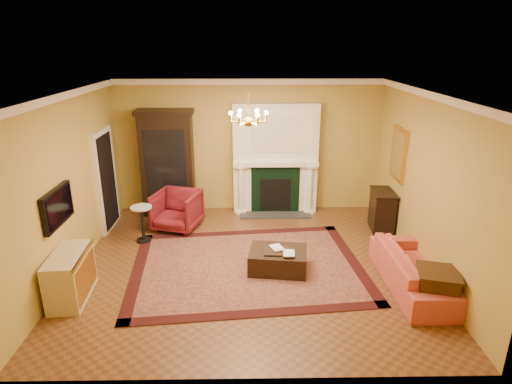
{
  "coord_description": "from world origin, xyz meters",
  "views": [
    {
      "loc": [
        0.01,
        -6.77,
        3.75
      ],
      "look_at": [
        0.12,
        0.3,
        1.26
      ],
      "focal_mm": 30.0,
      "sensor_mm": 36.0,
      "label": 1
    }
  ],
  "objects_px": {
    "console_table": "(382,211)",
    "china_cabinet": "(168,165)",
    "pedestal_table": "(142,221)",
    "coral_sofa": "(414,264)",
    "end_table": "(436,292)",
    "wingback_armchair": "(177,209)",
    "leather_ottoman": "(278,260)",
    "commode": "(70,276)"
  },
  "relations": [
    {
      "from": "console_table",
      "to": "china_cabinet",
      "type": "bearing_deg",
      "value": 173.33
    },
    {
      "from": "china_cabinet",
      "to": "pedestal_table",
      "type": "height_order",
      "value": "china_cabinet"
    },
    {
      "from": "coral_sofa",
      "to": "end_table",
      "type": "bearing_deg",
      "value": -172.77
    },
    {
      "from": "coral_sofa",
      "to": "console_table",
      "type": "bearing_deg",
      "value": -4.94
    },
    {
      "from": "wingback_armchair",
      "to": "china_cabinet",
      "type": "bearing_deg",
      "value": 124.19
    },
    {
      "from": "pedestal_table",
      "to": "leather_ottoman",
      "type": "xyz_separation_m",
      "value": [
        2.59,
        -1.18,
        -0.23
      ]
    },
    {
      "from": "commode",
      "to": "coral_sofa",
      "type": "height_order",
      "value": "coral_sofa"
    },
    {
      "from": "commode",
      "to": "coral_sofa",
      "type": "relative_size",
      "value": 0.49
    },
    {
      "from": "commode",
      "to": "coral_sofa",
      "type": "distance_m",
      "value": 5.36
    },
    {
      "from": "coral_sofa",
      "to": "end_table",
      "type": "height_order",
      "value": "coral_sofa"
    },
    {
      "from": "end_table",
      "to": "leather_ottoman",
      "type": "relative_size",
      "value": 0.64
    },
    {
      "from": "china_cabinet",
      "to": "leather_ottoman",
      "type": "bearing_deg",
      "value": -50.47
    },
    {
      "from": "leather_ottoman",
      "to": "china_cabinet",
      "type": "bearing_deg",
      "value": 138.28
    },
    {
      "from": "china_cabinet",
      "to": "console_table",
      "type": "bearing_deg",
      "value": -13.44
    },
    {
      "from": "china_cabinet",
      "to": "wingback_armchair",
      "type": "relative_size",
      "value": 2.53
    },
    {
      "from": "coral_sofa",
      "to": "console_table",
      "type": "height_order",
      "value": "console_table"
    },
    {
      "from": "pedestal_table",
      "to": "coral_sofa",
      "type": "xyz_separation_m",
      "value": [
        4.72,
        -1.75,
        -0.02
      ]
    },
    {
      "from": "china_cabinet",
      "to": "pedestal_table",
      "type": "xyz_separation_m",
      "value": [
        -0.28,
        -1.52,
        -0.71
      ]
    },
    {
      "from": "wingback_armchair",
      "to": "end_table",
      "type": "distance_m",
      "value": 5.2
    },
    {
      "from": "wingback_armchair",
      "to": "commode",
      "type": "distance_m",
      "value": 2.87
    },
    {
      "from": "pedestal_table",
      "to": "commode",
      "type": "xyz_separation_m",
      "value": [
        -0.64,
        -1.98,
        -0.05
      ]
    },
    {
      "from": "wingback_armchair",
      "to": "end_table",
      "type": "bearing_deg",
      "value": -19.68
    },
    {
      "from": "pedestal_table",
      "to": "leather_ottoman",
      "type": "height_order",
      "value": "pedestal_table"
    },
    {
      "from": "china_cabinet",
      "to": "coral_sofa",
      "type": "distance_m",
      "value": 5.56
    },
    {
      "from": "wingback_armchair",
      "to": "pedestal_table",
      "type": "relative_size",
      "value": 1.22
    },
    {
      "from": "wingback_armchair",
      "to": "end_table",
      "type": "xyz_separation_m",
      "value": [
        4.24,
        -3.01,
        -0.14
      ]
    },
    {
      "from": "coral_sofa",
      "to": "leather_ottoman",
      "type": "relative_size",
      "value": 2.14
    },
    {
      "from": "wingback_armchair",
      "to": "console_table",
      "type": "bearing_deg",
      "value": 14.31
    },
    {
      "from": "wingback_armchair",
      "to": "coral_sofa",
      "type": "bearing_deg",
      "value": -13.95
    },
    {
      "from": "wingback_armchair",
      "to": "end_table",
      "type": "relative_size",
      "value": 1.45
    },
    {
      "from": "pedestal_table",
      "to": "console_table",
      "type": "relative_size",
      "value": 0.9
    },
    {
      "from": "leather_ottoman",
      "to": "coral_sofa",
      "type": "bearing_deg",
      "value": -7.08
    },
    {
      "from": "pedestal_table",
      "to": "coral_sofa",
      "type": "relative_size",
      "value": 0.35
    },
    {
      "from": "china_cabinet",
      "to": "coral_sofa",
      "type": "bearing_deg",
      "value": -37.34
    },
    {
      "from": "commode",
      "to": "pedestal_table",
      "type": "bearing_deg",
      "value": 68.3
    },
    {
      "from": "end_table",
      "to": "commode",
      "type": "bearing_deg",
      "value": 175.62
    },
    {
      "from": "pedestal_table",
      "to": "end_table",
      "type": "xyz_separation_m",
      "value": [
        4.81,
        -2.4,
        -0.12
      ]
    },
    {
      "from": "wingback_armchair",
      "to": "commode",
      "type": "xyz_separation_m",
      "value": [
        -1.21,
        -2.6,
        -0.07
      ]
    },
    {
      "from": "pedestal_table",
      "to": "commode",
      "type": "bearing_deg",
      "value": -107.79
    },
    {
      "from": "end_table",
      "to": "console_table",
      "type": "distance_m",
      "value": 2.91
    },
    {
      "from": "coral_sofa",
      "to": "leather_ottoman",
      "type": "xyz_separation_m",
      "value": [
        -2.13,
        0.56,
        -0.21
      ]
    },
    {
      "from": "pedestal_table",
      "to": "commode",
      "type": "relative_size",
      "value": 0.73
    }
  ]
}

